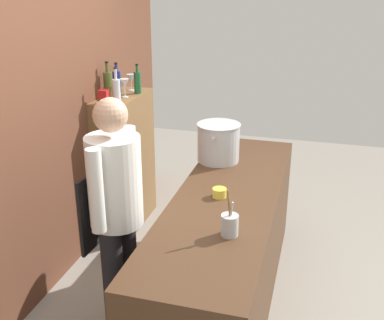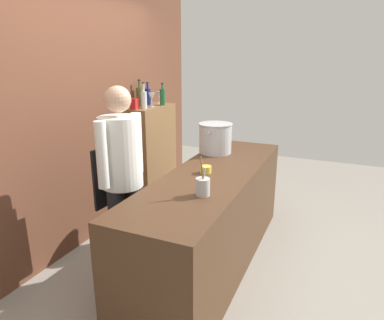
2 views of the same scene
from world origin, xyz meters
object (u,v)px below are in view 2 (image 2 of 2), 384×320
Objects in this scene: stockpot_large at (215,138)px; spice_tin_red at (134,104)px; butter_jar at (206,169)px; wine_bottle_olive at (140,96)px; chef at (122,171)px; wine_bottle_cobalt at (148,96)px; wine_glass_wide at (159,95)px; wine_bottle_clear at (144,99)px; wine_bottle_green at (163,97)px; wine_glass_short at (152,97)px; utensil_crock at (203,186)px.

spice_tin_red is (0.04, 1.01, 0.30)m from stockpot_large.
spice_tin_red reaches higher than butter_jar.
stockpot_large is at bearing -103.80° from wine_bottle_olive.
chef reaches higher than wine_bottle_cobalt.
wine_bottle_cobalt reaches higher than wine_glass_wide.
chef is at bearing 159.03° from stockpot_large.
wine_bottle_clear is 1.93× the size of wine_glass_wide.
spice_tin_red is (-0.42, -0.07, -0.04)m from wine_bottle_cobalt.
spice_tin_red is at bearing -170.78° from wine_bottle_cobalt.
wine_bottle_olive is (-0.21, 0.20, 0.02)m from wine_bottle_green.
wine_bottle_green reaches higher than butter_jar.
wine_glass_short is at bearing -169.84° from wine_glass_wide.
stockpot_large is 2.65× the size of wine_glass_wide.
chef is at bearing 85.43° from utensil_crock.
chef is 6.12× the size of wine_bottle_green.
wine_bottle_olive is 2.06× the size of wine_glass_wide.
utensil_crock is 1.85m from wine_bottle_clear.
wine_glass_wide reaches higher than spice_tin_red.
chef is at bearing -154.18° from wine_bottle_olive.
wine_glass_short is (-0.15, -0.14, 0.01)m from wine_bottle_cobalt.
butter_jar is at bearing -126.04° from wine_bottle_clear.
wine_bottle_green is at bearing 36.54° from utensil_crock.
stockpot_large is 1.19m from wine_glass_wide.
butter_jar is 0.62× the size of wine_glass_wide.
wine_bottle_cobalt reaches higher than wine_glass_short.
stockpot_large is 0.70m from butter_jar.
wine_glass_short is (0.30, 0.94, 0.36)m from stockpot_large.
wine_bottle_green is (1.15, 1.04, 0.47)m from butter_jar.
wine_bottle_cobalt is at bearing -0.06° from wine_bottle_olive.
butter_jar is 0.58× the size of wine_glass_short.
chef is at bearing -163.63° from wine_bottle_green.
wine_bottle_olive is at bearing 137.68° from wine_bottle_green.
wine_bottle_clear is 0.44m from wine_glass_wide.
utensil_crock is at bearing -164.11° from stockpot_large.
wine_glass_short reaches higher than spice_tin_red.
utensil_crock is 2.18m from wine_bottle_cobalt.
wine_bottle_olive reaches higher than wine_bottle_green.
chef is 1.81m from wine_glass_wide.
stockpot_large is at bearing -97.86° from wine_bottle_clear.
wine_bottle_clear reaches higher than spice_tin_red.
butter_jar is 0.30× the size of wine_bottle_olive.
butter_jar is 0.35× the size of wine_bottle_cobalt.
chef is at bearing -156.99° from wine_bottle_cobalt.
wine_glass_wide is (1.23, 1.14, 0.47)m from butter_jar.
wine_glass_short is at bearing -156.13° from chef.
chef is 1.17m from stockpot_large.
chef is 1.57m from wine_bottle_olive.
wine_bottle_cobalt is 2.26× the size of spice_tin_red.
chef is 1.74m from wine_bottle_cobalt.
stockpot_large is at bearing -112.84° from wine_bottle_cobalt.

